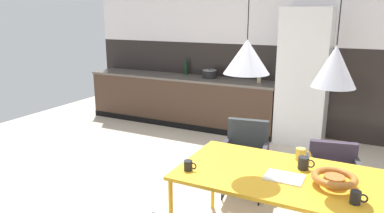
% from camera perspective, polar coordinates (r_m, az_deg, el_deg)
% --- Properties ---
extents(ground_plane, '(9.23, 9.23, 0.00)m').
position_cam_1_polar(ground_plane, '(3.85, 0.40, -16.38)').
color(ground_plane, beige).
extents(back_wall_splashback_dark, '(7.10, 0.12, 1.47)m').
position_cam_1_polar(back_wall_splashback_dark, '(6.32, 12.83, 2.74)').
color(back_wall_splashback_dark, black).
rests_on(back_wall_splashback_dark, ground).
extents(kitchen_counter, '(3.58, 0.63, 0.88)m').
position_cam_1_polar(kitchen_counter, '(6.63, -1.83, 1.04)').
color(kitchen_counter, '#422E21').
rests_on(kitchen_counter, ground).
extents(refrigerator_column, '(0.73, 0.60, 2.07)m').
position_cam_1_polar(refrigerator_column, '(5.82, 17.22, 4.49)').
color(refrigerator_column, silver).
rests_on(refrigerator_column, ground).
extents(dining_table, '(1.63, 0.94, 0.72)m').
position_cam_1_polar(dining_table, '(3.06, 13.78, -10.99)').
color(dining_table, gold).
rests_on(dining_table, ground).
extents(armchair_near_window, '(0.55, 0.54, 0.82)m').
position_cam_1_polar(armchair_near_window, '(4.09, 8.48, -6.56)').
color(armchair_near_window, '#36353C').
rests_on(armchair_near_window, ground).
extents(armchair_head_of_table, '(0.56, 0.55, 0.73)m').
position_cam_1_polar(armchair_head_of_table, '(3.87, 21.37, -9.19)').
color(armchair_head_of_table, '#36353C').
rests_on(armchair_head_of_table, ground).
extents(fruit_bowl, '(0.33, 0.33, 0.09)m').
position_cam_1_polar(fruit_bowl, '(2.94, 21.55, -10.53)').
color(fruit_bowl, '#B2662D').
rests_on(fruit_bowl, dining_table).
extents(open_book, '(0.30, 0.22, 0.02)m').
position_cam_1_polar(open_book, '(2.97, 14.35, -10.79)').
color(open_book, white).
rests_on(open_book, dining_table).
extents(mug_tall_blue, '(0.12, 0.07, 0.09)m').
position_cam_1_polar(mug_tall_blue, '(2.75, 24.48, -12.93)').
color(mug_tall_blue, black).
rests_on(mug_tall_blue, dining_table).
extents(mug_glass_clear, '(0.13, 0.08, 0.11)m').
position_cam_1_polar(mug_glass_clear, '(3.33, 16.82, -7.24)').
color(mug_glass_clear, gold).
rests_on(mug_glass_clear, dining_table).
extents(mug_dark_espresso, '(0.14, 0.09, 0.10)m').
position_cam_1_polar(mug_dark_espresso, '(3.16, 17.24, -8.53)').
color(mug_dark_espresso, black).
rests_on(mug_dark_espresso, dining_table).
extents(mug_short_terracotta, '(0.11, 0.07, 0.08)m').
position_cam_1_polar(mug_short_terracotta, '(3.00, -0.55, -9.29)').
color(mug_short_terracotta, black).
rests_on(mug_short_terracotta, dining_table).
extents(cooking_pot, '(0.25, 0.25, 0.17)m').
position_cam_1_polar(cooking_pot, '(6.35, 2.78, 5.16)').
color(cooking_pot, black).
rests_on(cooking_pot, kitchen_counter).
extents(bottle_spice_small, '(0.06, 0.06, 0.30)m').
position_cam_1_polar(bottle_spice_small, '(5.99, 10.56, 4.80)').
color(bottle_spice_small, tan).
rests_on(bottle_spice_small, kitchen_counter).
extents(bottle_oil_tall, '(0.06, 0.06, 0.31)m').
position_cam_1_polar(bottle_oil_tall, '(6.72, -0.94, 6.09)').
color(bottle_oil_tall, '#0F3319').
rests_on(bottle_oil_tall, kitchen_counter).
extents(pendant_lamp_over_table_near, '(0.37, 0.37, 1.38)m').
position_cam_1_polar(pendant_lamp_over_table_near, '(2.89, 8.65, 7.79)').
color(pendant_lamp_over_table_near, black).
extents(pendant_lamp_over_table_far, '(0.31, 0.31, 1.43)m').
position_cam_1_polar(pendant_lamp_over_table_far, '(2.75, 21.62, 5.94)').
color(pendant_lamp_over_table_far, black).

